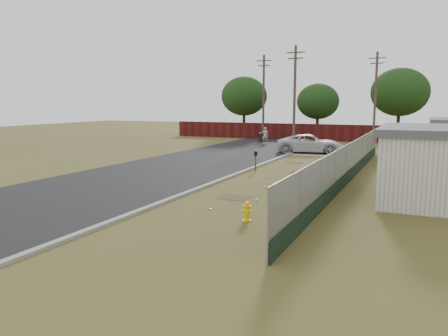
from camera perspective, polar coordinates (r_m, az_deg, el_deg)
The scene contains 12 objects.
ground at distance 23.33m, azimuth 7.99°, elevation -1.62°, with size 120.00×120.00×0.00m, color brown.
street at distance 33.12m, azimuth 0.74°, elevation 1.49°, with size 15.10×60.00×0.12m.
chainlink_fence at distance 23.54m, azimuth 16.05°, elevation 0.19°, with size 0.10×27.06×2.02m.
privacy_fence at distance 48.77m, azimuth 9.63°, elevation 4.68°, with size 30.00×0.12×1.80m, color #4E1013.
utility_poles at distance 43.90m, azimuth 11.26°, elevation 9.18°, with size 12.60×8.24×9.00m.
horizon_trees at distance 45.95m, azimuth 17.64°, elevation 8.83°, with size 33.32×31.94×7.78m.
fire_hydrant at distance 15.19m, azimuth 3.00°, elevation -5.69°, with size 0.40×0.40×0.75m.
mailbox at distance 26.33m, azimuth 4.15°, elevation 1.73°, with size 0.35×0.53×1.22m.
pickup_truck at distance 36.48m, azimuth 11.24°, elevation 3.14°, with size 2.50×5.41×1.50m, color silver.
pedestrian at distance 43.78m, azimuth 5.39°, elevation 4.26°, with size 0.62×0.40×1.69m, color tan.
trash_bin at distance 46.24m, azimuth 4.97°, elevation 4.02°, with size 0.76×0.74×0.91m.
scattered_litter at distance 21.57m, azimuth 6.76°, elevation -2.31°, with size 2.30×11.74×0.07m.
Camera 1 is at (6.46, -22.04, 4.08)m, focal length 35.00 mm.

